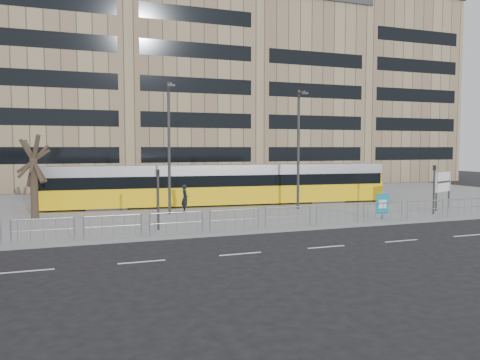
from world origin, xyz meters
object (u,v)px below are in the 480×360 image
object	(u,v)px
bare_tree	(33,133)
lamp_post_west	(169,143)
tram	(221,185)
station_sign	(443,184)
pedestrian	(185,198)
traffic_light_east	(434,183)
lamp_post_east	(299,145)
traffic_light_west	(158,191)
ad_panel	(382,204)

from	to	relation	value
bare_tree	lamp_post_west	bearing A→B (deg)	-7.41
tram	station_sign	size ratio (longest dim) A/B	9.87
lamp_post_west	tram	bearing A→B (deg)	37.39
pedestrian	bare_tree	distance (m)	9.92
traffic_light_east	lamp_post_east	bearing A→B (deg)	156.95
pedestrian	lamp_post_east	xyz separation A→B (m)	(7.69, -0.96, 3.50)
traffic_light_west	lamp_post_east	distance (m)	11.78
traffic_light_west	lamp_post_east	xyz separation A→B (m)	(10.42, 4.92, 2.43)
tram	traffic_light_east	xyz separation A→B (m)	(11.26, -8.99, 0.49)
pedestrian	lamp_post_west	distance (m)	3.78
pedestrian	traffic_light_west	size ratio (longest dim) A/B	0.59
lamp_post_east	bare_tree	bearing A→B (deg)	174.74
ad_panel	traffic_light_east	xyz separation A→B (m)	(4.34, 0.65, 1.11)
ad_panel	lamp_post_east	size ratio (longest dim) A/B	0.18
pedestrian	traffic_light_east	size ratio (longest dim) A/B	0.59
lamp_post_west	ad_panel	bearing A→B (deg)	-28.70
station_sign	bare_tree	xyz separation A→B (m)	(-25.75, 5.10, 3.29)
ad_panel	traffic_light_east	size ratio (longest dim) A/B	0.48
tram	lamp_post_west	distance (m)	6.38
tram	station_sign	world-z (taller)	tram
station_sign	bare_tree	size ratio (longest dim) A/B	0.35
pedestrian	traffic_light_east	xyz separation A→B (m)	(14.64, -6.04, 1.06)
lamp_post_east	lamp_post_west	bearing A→B (deg)	176.69
lamp_post_east	bare_tree	world-z (taller)	lamp_post_east
tram	bare_tree	distance (m)	13.09
traffic_light_east	lamp_post_west	bearing A→B (deg)	173.52
traffic_light_east	bare_tree	bearing A→B (deg)	177.44
station_sign	lamp_post_west	xyz separation A→B (m)	(-17.84, 4.07, 2.74)
tram	traffic_light_east	size ratio (longest dim) A/B	8.12
ad_panel	pedestrian	world-z (taller)	pedestrian
tram	ad_panel	xyz separation A→B (m)	(6.91, -9.64, -0.61)
tram	station_sign	bearing A→B (deg)	-24.39
lamp_post_west	lamp_post_east	distance (m)	8.78
ad_panel	lamp_post_east	world-z (taller)	lamp_post_east
lamp_post_west	bare_tree	size ratio (longest dim) A/B	1.13
tram	traffic_light_west	world-z (taller)	traffic_light_west
tram	traffic_light_east	bearing A→B (deg)	-33.79
traffic_light_west	station_sign	bearing A→B (deg)	2.74
tram	station_sign	xyz separation A→B (m)	(13.38, -7.48, 0.29)
tram	pedestrian	world-z (taller)	tram
station_sign	traffic_light_east	world-z (taller)	traffic_light_east
tram	traffic_light_east	distance (m)	14.41
pedestrian	lamp_post_east	world-z (taller)	lamp_post_east
station_sign	lamp_post_west	world-z (taller)	lamp_post_west
tram	lamp_post_east	bearing A→B (deg)	-37.47
ad_panel	traffic_light_west	distance (m)	13.10
tram	traffic_light_west	xyz separation A→B (m)	(-6.11, -8.84, 0.49)
traffic_light_west	lamp_post_east	size ratio (longest dim) A/B	0.38
station_sign	traffic_light_east	xyz separation A→B (m)	(-2.12, -1.51, 0.21)
bare_tree	tram	bearing A→B (deg)	10.89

